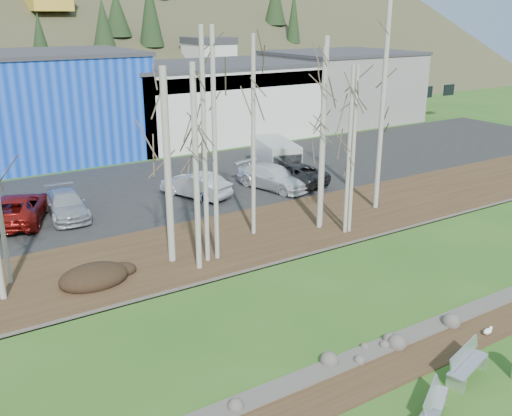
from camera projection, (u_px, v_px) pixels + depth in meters
ground at (465, 390)px, 17.63m from camera, size 200.00×200.00×0.00m
dirt_strip at (414, 357)px, 19.30m from camera, size 80.00×1.80×0.03m
near_bank_rocks at (392, 344)px, 20.11m from camera, size 80.00×0.80×0.50m
river at (320, 298)px, 23.38m from camera, size 80.00×8.00×0.90m
far_bank_rocks at (265, 263)px, 26.66m from camera, size 80.00×0.80×0.46m
far_bank at (231, 240)px, 29.19m from camera, size 80.00×7.00×0.15m
parking_lot at (151, 190)px, 37.58m from camera, size 80.00×14.00×0.14m
building_blue at (6, 107)px, 44.40m from camera, size 20.40×12.24×8.30m
building_white at (210, 99)px, 53.77m from camera, size 18.36×12.24×6.80m
building_grey at (340, 86)px, 61.83m from camera, size 14.28×12.24×7.30m
bench_intact at (466, 363)px, 18.14m from camera, size 2.07×1.09×1.00m
bench_damaged at (433, 404)px, 16.41m from camera, size 1.76×1.32×0.76m
seagull at (488, 331)px, 20.57m from camera, size 0.46×0.22×0.33m
dirt_mound at (94, 276)px, 24.29m from camera, size 2.98×2.10×0.58m
birch_2 at (168, 168)px, 25.16m from camera, size 0.32×0.32×8.85m
birch_3 at (204, 150)px, 24.92m from camera, size 0.21×0.21×10.50m
birch_4 at (196, 171)px, 24.36m from camera, size 0.25×0.25×9.07m
birch_5 at (253, 139)px, 28.26m from camera, size 0.21×0.21×10.04m
birch_6 at (349, 152)px, 28.67m from camera, size 0.20×0.20×8.58m
birch_7 at (323, 135)px, 29.44m from camera, size 0.27×0.27×9.90m
birch_8 at (322, 141)px, 29.25m from camera, size 0.28×0.28×9.42m
birch_9 at (382, 108)px, 32.01m from camera, size 0.28×0.28×11.80m
birch_10 at (353, 152)px, 28.81m from camera, size 0.20×0.20×8.58m
birch_11 at (215, 149)px, 25.18m from camera, size 0.21×0.21×10.50m
car_2 at (19, 208)px, 31.29m from camera, size 4.58×6.25×1.58m
car_3 at (66, 204)px, 32.13m from camera, size 2.45×5.10×1.43m
car_4 at (208, 184)px, 36.03m from camera, size 2.71×4.32×1.37m
car_5 at (196, 185)px, 35.58m from camera, size 3.26×5.02×1.56m
car_6 at (290, 173)px, 38.27m from camera, size 3.67×5.82×1.50m
car_7 at (273, 177)px, 37.36m from camera, size 3.49×5.71×1.55m
van_white at (276, 157)px, 40.97m from camera, size 3.51×5.63×2.29m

